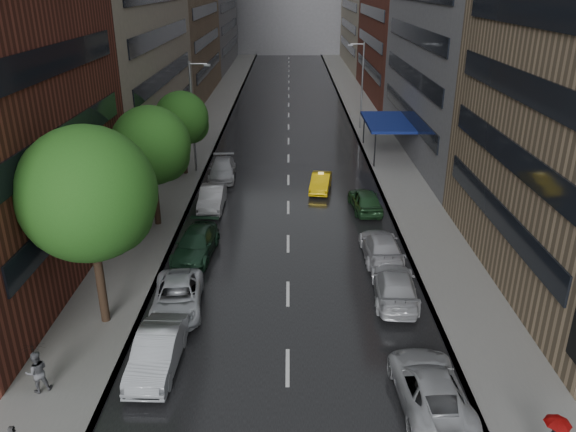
% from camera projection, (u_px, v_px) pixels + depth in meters
% --- Properties ---
extents(road, '(14.00, 140.00, 0.01)m').
position_uv_depth(road, '(289.00, 119.00, 65.91)').
color(road, black).
rests_on(road, ground).
extents(sidewalk_left, '(4.00, 140.00, 0.15)m').
position_uv_depth(sidewalk_left, '(212.00, 118.00, 65.90)').
color(sidewalk_left, gray).
rests_on(sidewalk_left, ground).
extents(sidewalk_right, '(4.00, 140.00, 0.15)m').
position_uv_depth(sidewalk_right, '(365.00, 118.00, 65.87)').
color(sidewalk_right, gray).
rests_on(sidewalk_right, ground).
extents(tree_near, '(5.96, 5.96, 9.50)m').
position_uv_depth(tree_near, '(88.00, 194.00, 24.07)').
color(tree_near, '#382619').
rests_on(tree_near, ground).
extents(tree_mid, '(4.99, 4.99, 7.96)m').
position_uv_depth(tree_mid, '(151.00, 146.00, 35.05)').
color(tree_mid, '#382619').
rests_on(tree_mid, ground).
extents(tree_far, '(4.36, 4.36, 6.95)m').
position_uv_depth(tree_far, '(182.00, 118.00, 45.07)').
color(tree_far, '#382619').
rests_on(tree_far, ground).
extents(taxi, '(2.01, 4.19, 1.32)m').
position_uv_depth(taxi, '(321.00, 182.00, 43.11)').
color(taxi, '#E5B40C').
rests_on(taxi, ground).
extents(parked_cars_left, '(2.85, 29.56, 1.61)m').
position_uv_depth(parked_cars_left, '(199.00, 236.00, 33.80)').
color(parked_cars_left, '#9B9FA4').
rests_on(parked_cars_left, ground).
extents(parked_cars_right, '(2.67, 24.63, 1.58)m').
position_uv_depth(parked_cars_right, '(390.00, 273.00, 29.56)').
color(parked_cars_right, '#9E9FA3').
rests_on(parked_cars_right, ground).
extents(ped_black_umbrella, '(1.07, 0.99, 2.09)m').
position_uv_depth(ped_black_umbrella, '(36.00, 365.00, 21.50)').
color(ped_black_umbrella, '#525358').
rests_on(ped_black_umbrella, sidewalk_left).
extents(street_lamp_left, '(1.74, 0.22, 9.00)m').
position_uv_depth(street_lamp_left, '(194.00, 115.00, 45.59)').
color(street_lamp_left, gray).
rests_on(street_lamp_left, sidewalk_left).
extents(street_lamp_right, '(1.74, 0.22, 9.00)m').
position_uv_depth(street_lamp_right, '(361.00, 84.00, 59.40)').
color(street_lamp_right, gray).
rests_on(street_lamp_right, sidewalk_right).
extents(awning, '(4.00, 8.00, 3.12)m').
position_uv_depth(awning, '(387.00, 122.00, 50.85)').
color(awning, navy).
rests_on(awning, sidewalk_right).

